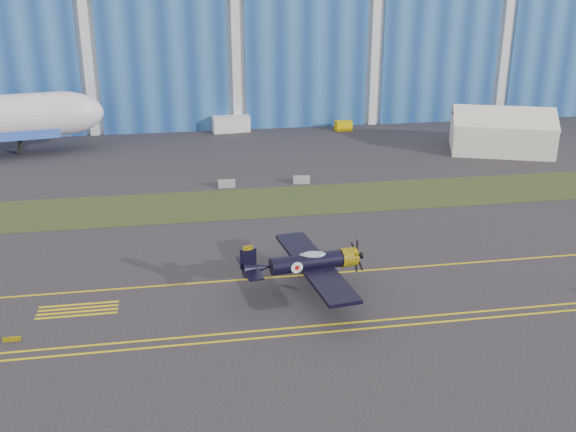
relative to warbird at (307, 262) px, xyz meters
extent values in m
plane|color=#332E33|center=(0.18, 7.91, -2.52)|extent=(260.00, 260.00, 0.00)
cube|color=#475128|center=(0.18, 21.91, -2.50)|extent=(260.00, 10.00, 0.02)
cube|color=silver|center=(0.18, 79.91, 12.48)|extent=(220.00, 45.00, 30.00)
cube|color=#1F4992|center=(0.18, 57.11, 7.48)|extent=(220.00, 0.60, 20.00)
cube|color=yellow|center=(0.18, 2.91, -2.51)|extent=(200.00, 0.20, 0.02)
cube|color=yellow|center=(0.18, -6.59, -2.51)|extent=(80.00, 0.20, 0.02)
cube|color=yellow|center=(0.18, -5.59, -2.51)|extent=(80.00, 0.20, 0.02)
cube|color=yellow|center=(-21.82, -4.09, -2.34)|extent=(1.20, 0.15, 0.35)
cube|color=silver|center=(-1.04, 55.71, -1.28)|extent=(5.91, 2.86, 2.47)
cube|color=#F1BE00|center=(16.51, 53.70, -1.79)|extent=(2.61, 1.75, 1.46)
cube|color=gray|center=(-4.10, 27.83, -2.07)|extent=(2.01, 0.64, 0.90)
cube|color=#939894|center=(4.87, 27.84, -2.07)|extent=(2.07, 0.89, 0.90)
camera|label=1|loc=(-9.69, -47.66, 22.24)|focal=42.00mm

